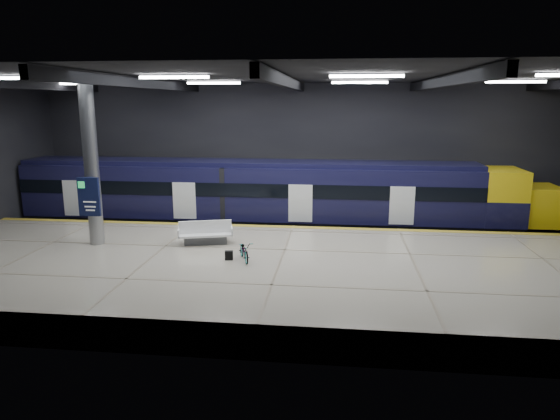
# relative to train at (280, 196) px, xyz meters

# --- Properties ---
(ground) EXTENTS (30.00, 30.00, 0.00)m
(ground) POSITION_rel_train_xyz_m (0.95, -5.50, -2.06)
(ground) COLOR black
(ground) RESTS_ON ground
(room_shell) EXTENTS (30.10, 16.10, 8.05)m
(room_shell) POSITION_rel_train_xyz_m (0.94, -5.49, 3.66)
(room_shell) COLOR black
(room_shell) RESTS_ON ground
(platform) EXTENTS (30.00, 11.00, 1.10)m
(platform) POSITION_rel_train_xyz_m (0.95, -8.00, -1.51)
(platform) COLOR #B3AB97
(platform) RESTS_ON ground
(safety_strip) EXTENTS (30.00, 0.40, 0.01)m
(safety_strip) POSITION_rel_train_xyz_m (0.95, -2.75, -0.95)
(safety_strip) COLOR gold
(safety_strip) RESTS_ON platform
(rails) EXTENTS (30.00, 1.52, 0.16)m
(rails) POSITION_rel_train_xyz_m (0.95, 0.00, -1.98)
(rails) COLOR gray
(rails) RESTS_ON ground
(train) EXTENTS (29.40, 2.84, 3.79)m
(train) POSITION_rel_train_xyz_m (0.00, 0.00, 0.00)
(train) COLOR black
(train) RESTS_ON ground
(bench) EXTENTS (2.45, 1.52, 1.01)m
(bench) POSITION_rel_train_xyz_m (-2.48, -6.00, -0.61)
(bench) COLOR #595B60
(bench) RESTS_ON platform
(bicycle) EXTENTS (1.00, 1.54, 0.77)m
(bicycle) POSITION_rel_train_xyz_m (-0.42, -8.06, -0.58)
(bicycle) COLOR #99999E
(bicycle) RESTS_ON platform
(pannier_bag) EXTENTS (0.32, 0.22, 0.35)m
(pannier_bag) POSITION_rel_train_xyz_m (-1.02, -8.06, -0.78)
(pannier_bag) COLOR black
(pannier_bag) RESTS_ON platform
(info_column) EXTENTS (0.90, 0.78, 6.90)m
(info_column) POSITION_rel_train_xyz_m (-7.05, -6.52, 2.40)
(info_column) COLOR #9EA0A5
(info_column) RESTS_ON platform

